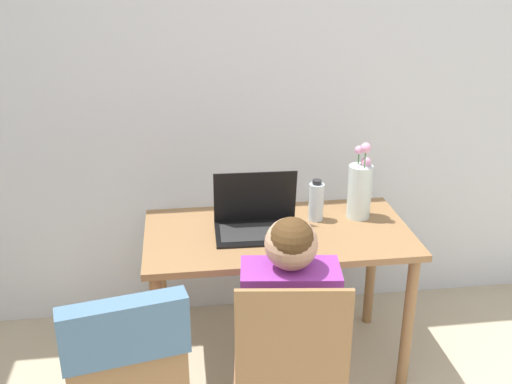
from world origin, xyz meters
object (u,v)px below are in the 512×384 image
object	(u,v)px
person_seated	(289,311)
water_bottle	(316,201)
chair_occupied	(289,375)
flower_vase	(360,189)
chair_spare	(127,369)
laptop	(256,218)

from	to	relation	value
person_seated	water_bottle	distance (m)	0.70
chair_occupied	person_seated	distance (m)	0.23
person_seated	flower_vase	bearing A→B (deg)	-117.56
chair_occupied	chair_spare	size ratio (longest dim) A/B	0.99
laptop	flower_vase	xyz separation A→B (m)	(0.49, 0.08, 0.08)
chair_spare	water_bottle	size ratio (longest dim) A/B	4.54
flower_vase	water_bottle	xyz separation A→B (m)	(-0.20, -0.01, -0.05)
chair_occupied	person_seated	bearing A→B (deg)	-90.00
flower_vase	laptop	bearing A→B (deg)	-171.14
chair_spare	chair_occupied	bearing A→B (deg)	175.74
chair_occupied	water_bottle	xyz separation A→B (m)	(0.26, 0.76, 0.34)
laptop	chair_occupied	bearing A→B (deg)	-86.06
person_seated	flower_vase	distance (m)	0.81
chair_spare	person_seated	size ratio (longest dim) A/B	0.85
flower_vase	chair_spare	bearing A→B (deg)	-140.82
flower_vase	water_bottle	size ratio (longest dim) A/B	1.89
person_seated	laptop	bearing A→B (deg)	-78.65
chair_occupied	water_bottle	size ratio (longest dim) A/B	4.49
person_seated	water_bottle	xyz separation A→B (m)	(0.24, 0.64, 0.15)
chair_spare	water_bottle	xyz separation A→B (m)	(0.82, 0.83, 0.20)
chair_occupied	laptop	bearing A→B (deg)	-80.54
person_seated	laptop	size ratio (longest dim) A/B	2.76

